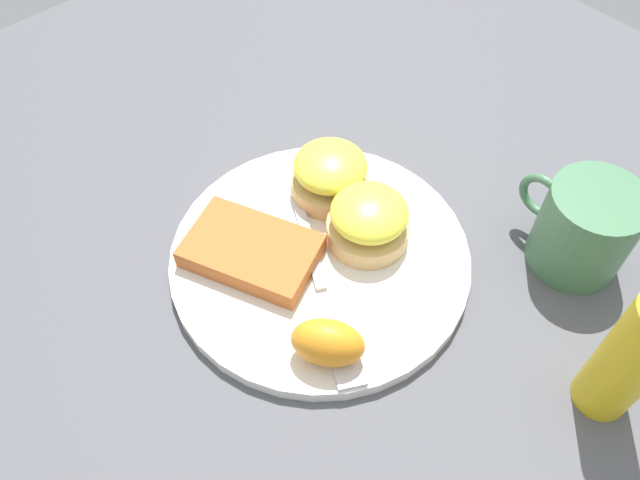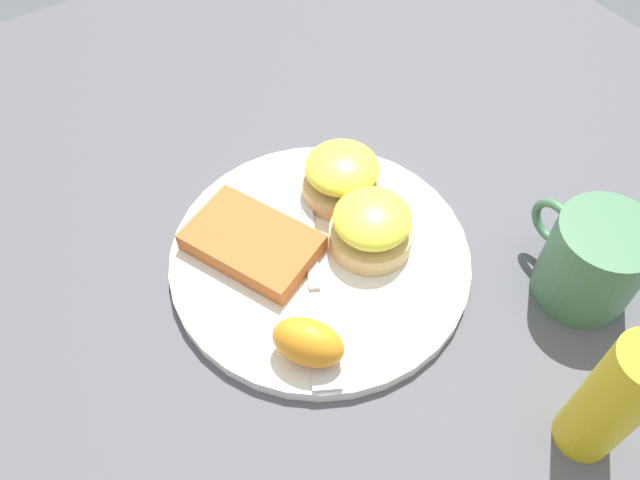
% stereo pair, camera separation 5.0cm
% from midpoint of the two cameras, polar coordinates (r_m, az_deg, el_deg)
% --- Properties ---
extents(ground_plane, '(1.10, 1.10, 0.00)m').
position_cam_midpoint_polar(ground_plane, '(0.58, 2.47, -2.16)').
color(ground_plane, '#4C4C51').
extents(plate, '(0.28, 0.28, 0.01)m').
position_cam_midpoint_polar(plate, '(0.58, 2.49, -1.76)').
color(plate, silver).
rests_on(plate, ground_plane).
extents(sandwich_benedict_left, '(0.08, 0.08, 0.05)m').
position_cam_midpoint_polar(sandwich_benedict_left, '(0.56, 7.29, 1.12)').
color(sandwich_benedict_left, tan).
rests_on(sandwich_benedict_left, plate).
extents(sandwich_benedict_right, '(0.08, 0.08, 0.05)m').
position_cam_midpoint_polar(sandwich_benedict_right, '(0.60, 4.41, 5.75)').
color(sandwich_benedict_right, tan).
rests_on(sandwich_benedict_right, plate).
extents(hashbrown_patty, '(0.14, 0.12, 0.02)m').
position_cam_midpoint_polar(hashbrown_patty, '(0.57, -3.71, -0.36)').
color(hashbrown_patty, '#B55D2A').
rests_on(hashbrown_patty, plate).
extents(orange_wedge, '(0.07, 0.06, 0.04)m').
position_cam_midpoint_polar(orange_wedge, '(0.50, 1.83, -9.54)').
color(orange_wedge, orange).
rests_on(orange_wedge, plate).
extents(fork, '(0.19, 0.12, 0.00)m').
position_cam_midpoint_polar(fork, '(0.54, 2.55, -5.24)').
color(fork, silver).
rests_on(fork, plate).
extents(cup, '(0.11, 0.08, 0.09)m').
position_cam_midpoint_polar(cup, '(0.59, 25.90, -1.86)').
color(cup, '#42704C').
rests_on(cup, ground_plane).
extents(condiment_bottle, '(0.04, 0.04, 0.13)m').
position_cam_midpoint_polar(condiment_bottle, '(0.50, 27.90, -13.12)').
color(condiment_bottle, gold).
rests_on(condiment_bottle, ground_plane).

